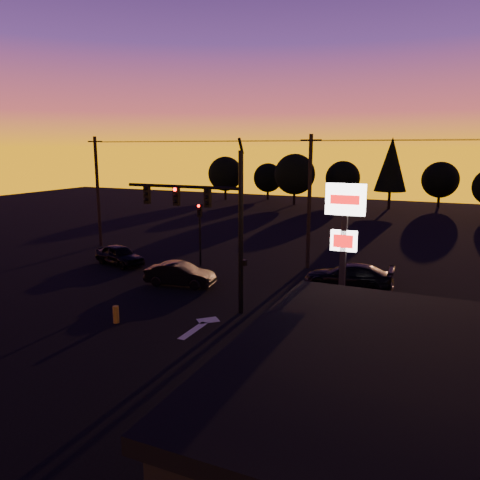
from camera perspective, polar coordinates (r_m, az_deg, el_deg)
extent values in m
plane|color=black|center=(21.09, -8.30, -11.59)|extent=(120.00, 120.00, 0.00)
cube|color=beige|center=(21.63, -5.71, -10.92)|extent=(0.35, 2.20, 0.01)
cube|color=beige|center=(22.76, -3.92, -9.73)|extent=(1.20, 1.20, 0.01)
cylinder|color=black|center=(22.63, 0.10, 0.69)|extent=(0.24, 0.24, 8.00)
cylinder|color=black|center=(22.25, 0.11, 11.39)|extent=(0.14, 0.52, 0.76)
cylinder|color=black|center=(23.85, -7.07, 6.48)|extent=(6.50, 0.16, 0.16)
cube|color=black|center=(23.18, -3.97, 5.16)|extent=(0.32, 0.22, 0.95)
sphere|color=black|center=(23.03, -4.13, 6.00)|extent=(0.18, 0.18, 0.18)
sphere|color=black|center=(23.06, -4.12, 5.25)|extent=(0.18, 0.18, 0.18)
sphere|color=black|center=(23.09, -4.11, 4.51)|extent=(0.18, 0.18, 0.18)
cube|color=black|center=(24.08, -7.76, 5.32)|extent=(0.32, 0.22, 0.95)
sphere|color=#FF0705|center=(23.94, -7.94, 6.12)|extent=(0.18, 0.18, 0.18)
sphere|color=black|center=(23.97, -7.92, 5.40)|extent=(0.18, 0.18, 0.18)
sphere|color=black|center=(24.00, -7.91, 4.69)|extent=(0.18, 0.18, 0.18)
cube|color=black|center=(25.08, -11.26, 5.44)|extent=(0.32, 0.22, 0.95)
sphere|color=black|center=(24.95, -11.46, 6.20)|extent=(0.18, 0.18, 0.18)
sphere|color=black|center=(24.97, -11.44, 5.52)|extent=(0.18, 0.18, 0.18)
sphere|color=black|center=(25.00, -11.41, 4.84)|extent=(0.18, 0.18, 0.18)
cube|color=black|center=(22.85, 0.51, -2.80)|extent=(0.22, 0.18, 0.28)
cylinder|color=black|center=(32.51, -4.89, -0.05)|extent=(0.14, 0.14, 3.60)
cube|color=black|center=(32.17, -4.95, 3.62)|extent=(0.30, 0.20, 0.90)
sphere|color=#FF0705|center=(32.02, -5.06, 4.16)|extent=(0.18, 0.18, 0.18)
sphere|color=black|center=(32.06, -5.06, 3.66)|extent=(0.18, 0.18, 0.18)
sphere|color=black|center=(32.09, -5.05, 3.17)|extent=(0.18, 0.18, 0.18)
cube|color=black|center=(18.80, 12.35, -4.27)|extent=(0.22, 0.22, 6.40)
cube|color=white|center=(18.25, 12.75, 4.85)|extent=(1.50, 0.25, 1.20)
cube|color=red|center=(18.11, 12.66, 4.81)|extent=(1.10, 0.02, 0.35)
cube|color=white|center=(18.48, 12.54, -0.08)|extent=(1.00, 0.22, 0.80)
cube|color=red|center=(18.36, 12.45, -0.15)|extent=(0.75, 0.02, 0.50)
cylinder|color=black|center=(40.51, -16.94, 5.59)|extent=(0.26, 0.26, 9.00)
cube|color=black|center=(40.35, -17.28, 11.39)|extent=(1.40, 0.10, 0.10)
cylinder|color=black|center=(31.69, 8.44, 4.52)|extent=(0.26, 0.26, 9.00)
cube|color=black|center=(31.49, 8.66, 11.95)|extent=(1.40, 0.10, 0.10)
cylinder|color=black|center=(34.53, -6.46, 11.84)|extent=(18.00, 0.02, 0.02)
cylinder|color=black|center=(35.05, -5.95, 11.93)|extent=(18.00, 0.02, 0.02)
cylinder|color=black|center=(35.57, -5.45, 11.85)|extent=(18.00, 0.02, 0.02)
cylinder|color=black|center=(29.67, 25.59, 10.95)|extent=(18.00, 0.02, 0.02)
cylinder|color=black|center=(30.27, 25.58, 11.03)|extent=(18.00, 0.02, 0.02)
cylinder|color=black|center=(30.87, 25.56, 10.92)|extent=(18.00, 0.02, 0.02)
cube|color=black|center=(14.55, 15.70, -16.82)|extent=(2.20, 0.05, 1.60)
cylinder|color=#A9851A|center=(23.03, -14.88, -8.76)|extent=(0.28, 0.28, 0.83)
cylinder|color=black|center=(74.25, -1.78, 5.57)|extent=(0.36, 0.36, 1.62)
sphere|color=black|center=(74.00, -1.80, 8.07)|extent=(5.36, 5.36, 5.36)
cylinder|color=black|center=(74.60, 3.40, 5.48)|extent=(0.36, 0.36, 1.38)
sphere|color=black|center=(74.37, 3.43, 7.59)|extent=(4.54, 4.54, 4.54)
cylinder|color=black|center=(67.90, 6.62, 5.02)|extent=(0.36, 0.36, 1.75)
sphere|color=black|center=(67.61, 6.69, 7.97)|extent=(5.77, 5.78, 5.78)
cylinder|color=black|center=(70.22, 12.31, 4.94)|extent=(0.36, 0.36, 1.50)
sphere|color=black|center=(69.96, 12.41, 7.38)|extent=(4.95, 4.95, 4.95)
cylinder|color=black|center=(66.08, 17.72, 4.66)|extent=(0.36, 0.36, 2.38)
cone|color=black|center=(65.75, 17.96, 8.78)|extent=(4.18, 4.18, 7.12)
cylinder|color=black|center=(70.67, 23.03, 4.34)|extent=(0.36, 0.36, 1.50)
sphere|color=black|center=(70.42, 23.22, 6.76)|extent=(4.95, 4.95, 4.95)
imported|color=black|center=(33.92, -14.48, -1.79)|extent=(4.44, 2.77, 1.41)
imported|color=black|center=(28.24, -7.30, -4.15)|extent=(4.36, 2.04, 1.38)
imported|color=black|center=(28.10, 13.08, -4.34)|extent=(5.21, 2.36, 1.48)
imported|color=black|center=(15.67, 9.91, -17.46)|extent=(3.30, 5.16, 1.32)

